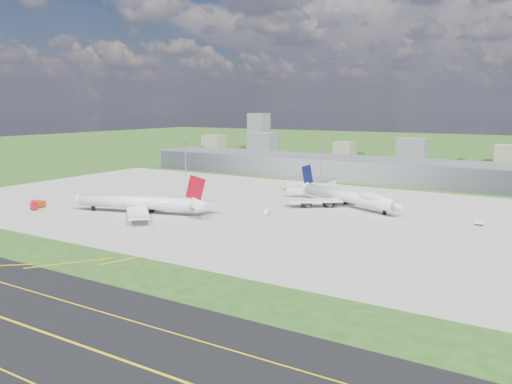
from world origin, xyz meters
The scene contains 23 objects.
ground centered at (0.00, 150.00, 0.00)m, with size 1400.00×1400.00×0.00m, color #274716.
apron centered at (10.00, 40.00, 0.04)m, with size 360.00×190.00×0.08m, color gray.
terminal centered at (0.00, 165.00, 7.50)m, with size 300.00×42.00×15.00m, color gray.
ops_building centered at (10.00, 100.00, 4.00)m, with size 26.00×16.00×8.00m, color silver.
mast_west centered at (-100.00, 115.00, 17.71)m, with size 3.50×2.00×25.90m.
mast_center centered at (10.00, 115.00, 17.71)m, with size 3.50×2.00×25.90m.
airliner_red_twin centered at (-34.39, -1.77, 5.36)m, with size 71.97×54.94×20.13m.
airliner_blue_quad centered at (46.22, 65.96, 5.41)m, with size 70.29×53.33×19.48m.
fire_truck centered at (-92.07, -16.84, 1.71)m, with size 7.94×3.65×3.43m.
crash_tender centered at (-87.94, -22.48, 1.55)m, with size 6.44×4.65×3.11m.
tug_yellow centered at (-36.51, 9.18, 0.98)m, with size 4.46×3.79×1.90m.
van_white_near centered at (19.10, 28.26, 1.29)m, with size 3.60×5.43×2.55m.
van_white_far centered at (110.69, 56.22, 1.15)m, with size 4.58×2.74×2.26m.
bldg_far_w centered at (-220.00, 320.00, 9.00)m, with size 24.00×20.00×18.00m, color gray.
bldg_w centered at (-140.00, 300.00, 12.00)m, with size 28.00×22.00×24.00m, color slate.
bldg_cw centered at (-60.00, 340.00, 7.00)m, with size 20.00×18.00×14.00m, color gray.
bldg_c centered at (20.00, 310.00, 11.00)m, with size 26.00×20.00×22.00m, color slate.
bldg_ce centered at (100.00, 350.00, 8.00)m, with size 22.00×24.00×16.00m, color gray.
bldg_tall_w centered at (-180.00, 360.00, 22.00)m, with size 22.00×20.00×44.00m, color slate.
tree_far_w centered at (-200.00, 270.00, 5.18)m, with size 7.20×7.20×8.80m.
tree_w centered at (-110.00, 265.00, 4.86)m, with size 6.75×6.75×8.25m.
tree_c centered at (-20.00, 280.00, 5.84)m, with size 8.10×8.10×9.90m.
tree_e centered at (70.00, 275.00, 5.51)m, with size 7.65×7.65×9.35m.
Camera 1 is at (135.58, -177.95, 51.55)m, focal length 35.00 mm.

